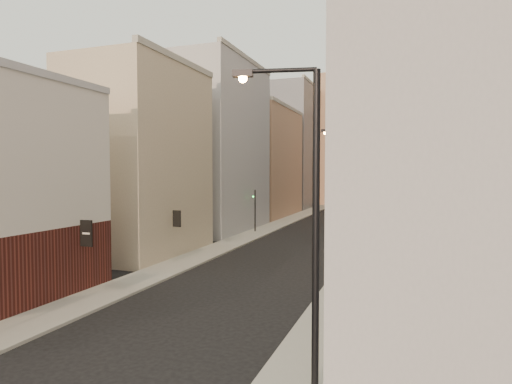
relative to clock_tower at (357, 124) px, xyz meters
The scene contains 17 objects.
sidewalk_left 41.32m from the clock_tower, 98.46° to the right, with size 3.00×140.00×0.15m, color gray.
sidewalk_right 41.64m from the clock_tower, 78.54° to the right, with size 3.00×140.00×0.15m, color gray.
left_bldg_beige 67.60m from the clock_tower, 99.46° to the right, with size 8.00×12.00×16.00m, color tan.
left_bldg_grey 51.76m from the clock_tower, 102.41° to the right, with size 8.00×16.00×20.00m, color #9F9FA4.
left_bldg_tan 35.05m from the clock_tower, 108.97° to the right, with size 8.00×18.00×17.00m, color tan.
left_bldg_wingrid 17.23m from the clock_tower, 132.51° to the right, with size 8.00×20.00×24.00m, color gray.
right_bldg_grey 81.62m from the clock_tower, 80.77° to the right, with size 8.00×16.00×16.00m, color #9F9FA4.
right_bldg_beige 63.81m from the clock_tower, 78.16° to the right, with size 8.00×16.00×20.00m, color tan.
right_bldg_wingrid 44.21m from the clock_tower, 72.80° to the right, with size 8.00×20.00×26.00m, color gray.
highrise 24.93m from the clock_tower, 36.38° to the right, with size 21.00×23.00×51.20m.
clock_tower is the anchor object (origin of this frame).
white_tower 17.83m from the clock_tower, 51.84° to the right, with size 8.00×8.00×41.50m.
streetlamp_near 85.80m from the clock_tower, 84.70° to the right, with size 2.64×0.75×10.18m.
streetlamp_mid 70.28m from the clock_tower, 83.81° to the right, with size 2.54×0.86×9.87m.
streetlamp_far 45.00m from the clock_tower, 80.67° to the right, with size 2.33×0.80×9.06m.
traffic_light_left 52.89m from the clock_tower, 96.78° to the right, with size 0.52×0.38×5.00m.
traffic_light_right 52.18m from the clock_tower, 80.96° to the right, with size 0.77×0.77×5.00m.
Camera 1 is at (9.71, -5.33, 7.03)m, focal length 30.00 mm.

